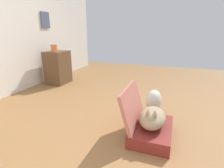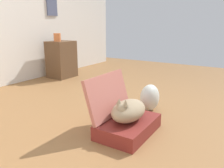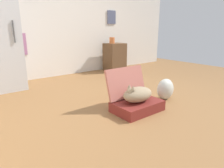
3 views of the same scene
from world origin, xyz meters
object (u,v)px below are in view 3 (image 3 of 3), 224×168
object	(u,v)px
suitcase_base	(137,106)
side_table	(115,57)
plastic_bag_white	(165,89)
cat	(137,94)
vase_tall	(112,40)

from	to	relation	value
suitcase_base	side_table	distance (m)	2.68
plastic_bag_white	side_table	xyz separation A→B (m)	(0.76, 2.19, 0.19)
cat	plastic_bag_white	size ratio (longest dim) A/B	1.61
plastic_bag_white	vase_tall	bearing A→B (deg)	73.50
side_table	plastic_bag_white	bearing A→B (deg)	-109.04
plastic_bag_white	side_table	size ratio (longest dim) A/B	0.46
suitcase_base	plastic_bag_white	distance (m)	0.68
vase_tall	side_table	bearing A→B (deg)	18.98
cat	suitcase_base	bearing A→B (deg)	-2.11
side_table	vase_tall	size ratio (longest dim) A/B	4.62
plastic_bag_white	vase_tall	distance (m)	2.32
side_table	vase_tall	bearing A→B (deg)	-161.02
cat	plastic_bag_white	bearing A→B (deg)	5.60
side_table	cat	bearing A→B (deg)	-122.43
cat	side_table	size ratio (longest dim) A/B	0.74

